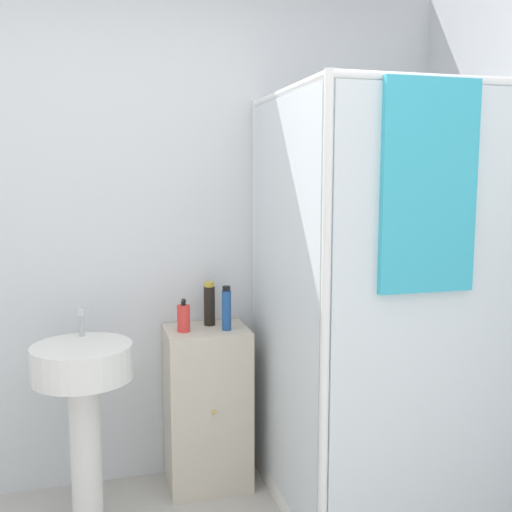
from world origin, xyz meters
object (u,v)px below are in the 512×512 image
Objects in this scene: shampoo_bottle_tall_black at (209,304)px; shampoo_bottle_blue at (226,309)px; sink at (83,391)px; soap_dispenser at (184,318)px.

shampoo_bottle_blue is (0.06, -0.12, -0.00)m from shampoo_bottle_tall_black.
sink is 0.76m from shampoo_bottle_blue.
shampoo_bottle_blue reaches higher than soap_dispenser.
shampoo_bottle_tall_black reaches higher than shampoo_bottle_blue.
soap_dispenser is at bearing -148.29° from shampoo_bottle_tall_black.
shampoo_bottle_blue is (0.21, -0.03, 0.04)m from soap_dispenser.
soap_dispenser is at bearing 172.19° from shampoo_bottle_blue.
soap_dispenser is at bearing 22.55° from sink.
shampoo_bottle_tall_black is (0.62, 0.29, 0.29)m from sink.
shampoo_bottle_blue is (0.68, 0.17, 0.29)m from sink.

